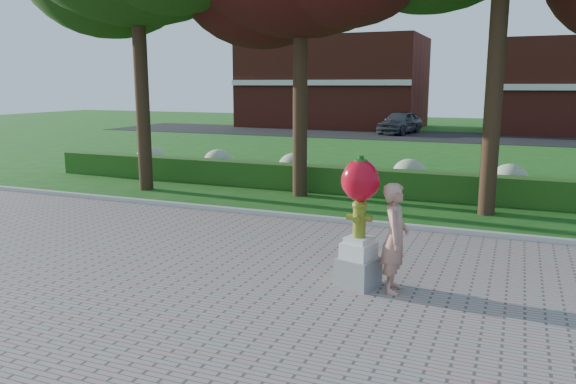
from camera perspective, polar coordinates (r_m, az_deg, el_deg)
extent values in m
plane|color=#195214|center=(11.29, -0.38, -6.58)|extent=(100.00, 100.00, 0.00)
cube|color=gray|center=(8.00, -11.93, -14.29)|extent=(40.00, 14.00, 0.04)
cube|color=#ADADA5|center=(13.98, 4.39, -2.85)|extent=(40.00, 0.18, 0.15)
cube|color=#1B4413|center=(17.69, 8.44, 1.05)|extent=(24.00, 0.70, 0.80)
ellipsoid|color=#A5AE85|center=(22.43, -13.81, 3.31)|extent=(1.10, 1.10, 0.99)
ellipsoid|color=#A5AE85|center=(20.81, -7.10, 2.97)|extent=(1.10, 1.10, 0.99)
ellipsoid|color=#A5AE85|center=(19.52, 0.60, 2.53)|extent=(1.10, 1.10, 0.99)
ellipsoid|color=#A5AE85|center=(18.43, 12.23, 1.79)|extent=(1.10, 1.10, 0.99)
ellipsoid|color=#A5AE85|center=(18.15, 21.58, 1.13)|extent=(1.10, 1.10, 0.99)
cube|color=black|center=(38.30, 16.15, 5.42)|extent=(50.00, 8.00, 0.02)
cube|color=maroon|center=(46.16, 4.62, 11.01)|extent=(14.00, 8.00, 7.00)
cylinder|color=black|center=(18.65, -14.65, 10.46)|extent=(0.44, 0.44, 6.72)
cylinder|color=black|center=(17.08, 1.24, 9.86)|extent=(0.44, 0.44, 6.16)
cylinder|color=black|center=(15.44, 20.31, 11.17)|extent=(0.44, 0.44, 7.28)
cube|color=gray|center=(9.62, 7.13, -8.05)|extent=(0.74, 0.74, 0.48)
cube|color=silver|center=(9.50, 7.18, -5.89)|extent=(0.60, 0.60, 0.27)
cube|color=silver|center=(9.45, 7.21, -4.83)|extent=(0.48, 0.48, 0.10)
cylinder|color=olive|center=(9.37, 7.25, -2.95)|extent=(0.21, 0.21, 0.54)
ellipsoid|color=olive|center=(9.31, 7.29, -1.33)|extent=(0.25, 0.25, 0.18)
cylinder|color=olive|center=(9.40, 6.35, -2.53)|extent=(0.12, 0.11, 0.11)
cylinder|color=olive|center=(9.32, 8.18, -2.69)|extent=(0.12, 0.11, 0.11)
cylinder|color=olive|center=(9.22, 7.02, -2.80)|extent=(0.12, 0.12, 0.12)
cylinder|color=olive|center=(9.30, 7.30, -0.87)|extent=(0.08, 0.08, 0.05)
ellipsoid|color=red|center=(9.23, 7.36, 1.19)|extent=(0.61, 0.54, 0.70)
ellipsoid|color=red|center=(9.28, 6.32, 1.14)|extent=(0.30, 0.30, 0.45)
ellipsoid|color=red|center=(9.19, 8.40, 1.00)|extent=(0.30, 0.30, 0.45)
cylinder|color=#124F12|center=(9.18, 7.41, 3.33)|extent=(0.10, 0.10, 0.12)
ellipsoid|color=#124F12|center=(9.19, 7.40, 3.15)|extent=(0.23, 0.23, 0.08)
imported|color=tan|center=(9.27, 10.81, -4.61)|extent=(0.50, 0.70, 1.81)
imported|color=#42444A|center=(39.83, 11.29, 6.98)|extent=(2.68, 4.87, 1.57)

